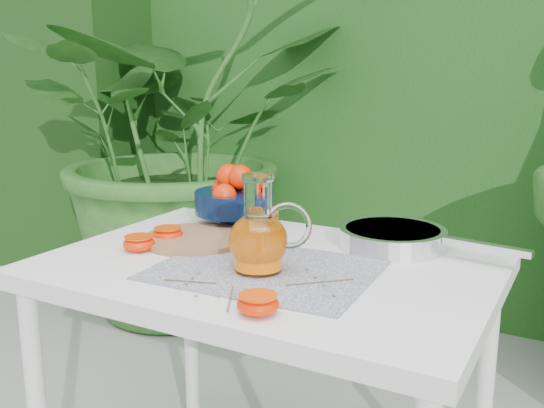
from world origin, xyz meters
The scene contains 11 objects.
hedge_backdrop centered at (0.06, 2.06, 1.19)m, with size 8.00×1.65×2.50m.
potted_plant_left centered at (-1.11, 1.21, 0.86)m, with size 1.72×1.72×1.72m, color #2C5B1F.
white_table centered at (0.03, 0.00, 0.67)m, with size 1.00×0.70×0.75m.
placemat centered at (0.06, -0.06, 0.75)m, with size 0.47×0.36×0.00m, color #0B1241.
cutting_board centered at (-0.20, 0.05, 0.76)m, with size 0.27×0.27×0.02m, color #986345.
fruit_bowl centered at (-0.21, 0.25, 0.83)m, with size 0.23×0.23×0.17m.
juice_pitcher centered at (0.05, -0.08, 0.83)m, with size 0.19×0.15×0.21m.
juice_tumbler centered at (0.00, 0.04, 0.81)m, with size 0.08×0.08×0.11m.
saute_pan centered at (0.25, 0.24, 0.78)m, with size 0.47×0.30×0.05m.
orange_halves centered at (-0.13, -0.11, 0.77)m, with size 0.54×0.39×0.04m.
thyme_sprigs centered at (0.09, -0.18, 0.76)m, with size 0.35×0.28×0.01m.
Camera 1 is at (0.68, -1.15, 1.18)m, focal length 40.00 mm.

